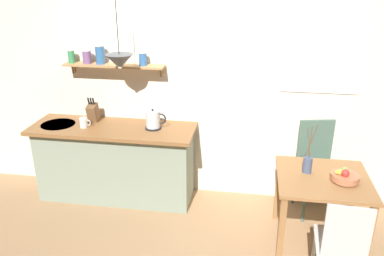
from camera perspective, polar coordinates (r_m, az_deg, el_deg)
name	(u,v)px	position (r m, az deg, el deg)	size (l,w,h in m)	color
ground_plane	(197,218)	(4.37, 0.80, -12.94)	(14.00, 14.00, 0.00)	#A87F56
back_wall	(225,82)	(4.37, 4.82, 6.60)	(6.80, 0.11, 2.70)	silver
kitchen_counter	(116,161)	(4.63, -10.98, -4.78)	(1.83, 0.63, 0.89)	gray
wall_shelf	(108,61)	(4.44, -12.12, 9.49)	(1.12, 0.20, 0.33)	tan
dining_table	(322,189)	(3.91, 18.32, -8.32)	(0.84, 0.80, 0.72)	#9E6B3D
dining_chair_near	(342,244)	(3.42, 20.88, -15.39)	(0.41, 0.45, 0.92)	silver
dining_chair_far	(317,163)	(4.49, 17.59, -4.87)	(0.51, 0.51, 1.01)	#4C6B5B
fruit_bowl	(345,176)	(3.82, 21.26, -6.52)	(0.25, 0.25, 0.13)	#BC704C
twig_vase	(308,164)	(3.86, 16.39, -4.99)	(0.09, 0.09, 0.48)	#475675
electric_kettle	(153,120)	(4.29, -5.64, 1.18)	(0.26, 0.18, 0.23)	black
knife_block	(93,112)	(4.60, -14.15, 2.24)	(0.10, 0.18, 0.30)	brown
coffee_mug_by_sink	(84,123)	(4.48, -15.41, 0.76)	(0.13, 0.08, 0.11)	white
pendant_lamp	(120,61)	(4.07, -10.45, 9.45)	(0.28, 0.28, 0.67)	black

